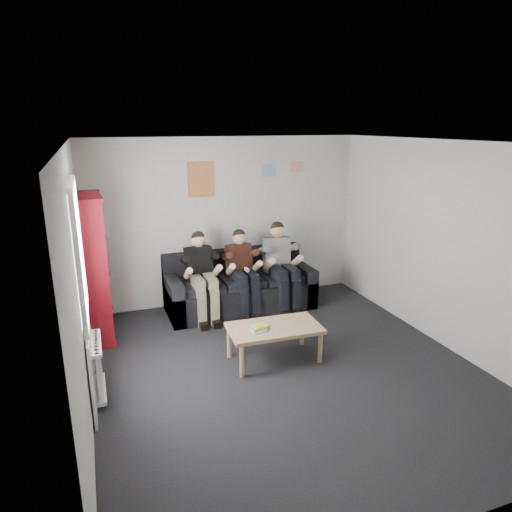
{
  "coord_description": "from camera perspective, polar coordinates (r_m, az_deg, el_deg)",
  "views": [
    {
      "loc": [
        -2.07,
        -4.54,
        2.89
      ],
      "look_at": [
        0.08,
        1.3,
        1.08
      ],
      "focal_mm": 32.0,
      "sensor_mm": 36.0,
      "label": 1
    }
  ],
  "objects": [
    {
      "name": "poster_large",
      "position": [
        7.28,
        -6.89,
        9.49
      ],
      "size": [
        0.42,
        0.01,
        0.55
      ],
      "primitive_type": "cube",
      "color": "gold",
      "rests_on": "room_shell"
    },
    {
      "name": "coffee_table",
      "position": [
        5.78,
        2.31,
        -9.28
      ],
      "size": [
        1.15,
        0.63,
        0.46
      ],
      "rotation": [
        0.0,
        0.0,
        -0.05
      ],
      "color": "tan",
      "rests_on": "ground"
    },
    {
      "name": "person_right",
      "position": [
        7.31,
        3.21,
        -1.28
      ],
      "size": [
        0.42,
        0.89,
        1.38
      ],
      "rotation": [
        0.0,
        0.0,
        -0.13
      ],
      "color": "silver",
      "rests_on": "sofa"
    },
    {
      "name": "game_cases",
      "position": [
        5.65,
        0.44,
        -9.0
      ],
      "size": [
        0.23,
        0.2,
        0.05
      ],
      "rotation": [
        0.0,
        0.0,
        0.03
      ],
      "color": "silver",
      "rests_on": "coffee_table"
    },
    {
      "name": "person_left",
      "position": [
        6.93,
        -6.74,
        -2.54
      ],
      "size": [
        0.39,
        0.84,
        1.33
      ],
      "rotation": [
        0.0,
        0.0,
        0.12
      ],
      "color": "black",
      "rests_on": "sofa"
    },
    {
      "name": "poster_pink",
      "position": [
        7.81,
        5.15,
        11.1
      ],
      "size": [
        0.22,
        0.01,
        0.18
      ],
      "primitive_type": "cube",
      "color": "#DA44AF",
      "rests_on": "room_shell"
    },
    {
      "name": "person_middle",
      "position": [
        7.1,
        -1.63,
        -2.03
      ],
      "size": [
        0.38,
        0.81,
        1.31
      ],
      "rotation": [
        0.0,
        0.0,
        0.12
      ],
      "color": "#442116",
      "rests_on": "sofa"
    },
    {
      "name": "room_shell",
      "position": [
        5.23,
        4.1,
        -0.96
      ],
      "size": [
        5.0,
        5.0,
        5.0
      ],
      "color": "black",
      "rests_on": "ground"
    },
    {
      "name": "sofa",
      "position": [
        7.4,
        -2.12,
        -4.07
      ],
      "size": [
        2.33,
        0.95,
        0.9
      ],
      "color": "black",
      "rests_on": "ground"
    },
    {
      "name": "radiator",
      "position": [
        5.38,
        -19.06,
        -12.91
      ],
      "size": [
        0.1,
        0.64,
        0.6
      ],
      "color": "white",
      "rests_on": "ground"
    },
    {
      "name": "poster_blue",
      "position": [
        7.61,
        1.68,
        10.65
      ],
      "size": [
        0.25,
        0.01,
        0.2
      ],
      "primitive_type": "cube",
      "color": "#387CC0",
      "rests_on": "room_shell"
    },
    {
      "name": "poster_sign",
      "position": [
        7.14,
        -11.71,
        10.76
      ],
      "size": [
        0.2,
        0.01,
        0.14
      ],
      "primitive_type": "cube",
      "color": "silver",
      "rests_on": "room_shell"
    },
    {
      "name": "window",
      "position": [
        5.1,
        -20.59,
        -6.28
      ],
      "size": [
        0.05,
        1.3,
        2.36
      ],
      "color": "white",
      "rests_on": "room_shell"
    },
    {
      "name": "bookshelf",
      "position": [
        6.57,
        -19.34,
        -1.41
      ],
      "size": [
        0.3,
        0.9,
        2.01
      ],
      "rotation": [
        0.0,
        0.0,
        0.06
      ],
      "color": "maroon",
      "rests_on": "ground"
    }
  ]
}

